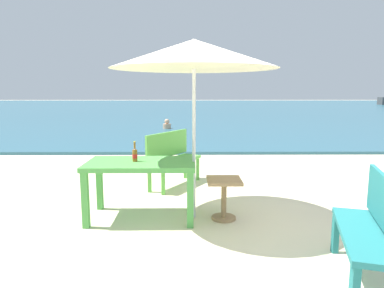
% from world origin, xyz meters
% --- Properties ---
extents(ground_plane, '(120.00, 120.00, 0.00)m').
position_xyz_m(ground_plane, '(0.00, 0.00, 0.00)').
color(ground_plane, beige).
extents(sea_water, '(120.00, 50.00, 0.08)m').
position_xyz_m(sea_water, '(0.00, 30.00, 0.04)').
color(sea_water, '#2D6075').
rests_on(sea_water, ground_plane).
extents(picnic_table_green, '(1.40, 0.80, 0.76)m').
position_xyz_m(picnic_table_green, '(-1.38, 0.48, 0.65)').
color(picnic_table_green, '#4C9E47').
rests_on(picnic_table_green, ground_plane).
extents(beer_bottle_amber, '(0.07, 0.07, 0.26)m').
position_xyz_m(beer_bottle_amber, '(-1.45, 0.49, 0.85)').
color(beer_bottle_amber, brown).
rests_on(beer_bottle_amber, picnic_table_green).
extents(patio_umbrella, '(2.10, 2.10, 2.30)m').
position_xyz_m(patio_umbrella, '(-0.69, 0.49, 2.12)').
color(patio_umbrella, silver).
rests_on(patio_umbrella, ground_plane).
extents(side_table_wood, '(0.44, 0.44, 0.54)m').
position_xyz_m(side_table_wood, '(-0.30, 0.42, 0.35)').
color(side_table_wood, '#9E7A51').
rests_on(side_table_wood, ground_plane).
extents(bench_teal_center, '(0.68, 1.25, 0.95)m').
position_xyz_m(bench_teal_center, '(0.81, -1.13, 0.54)').
color(bench_teal_center, '#237275').
rests_on(bench_teal_center, ground_plane).
extents(bench_green_left, '(0.94, 1.21, 0.95)m').
position_xyz_m(bench_green_left, '(-1.05, 2.07, 0.54)').
color(bench_green_left, '#60B24C').
rests_on(bench_green_left, ground_plane).
extents(swimmer_person, '(0.34, 0.34, 0.41)m').
position_xyz_m(swimmer_person, '(-1.68, 10.69, 0.24)').
color(swimmer_person, tan).
rests_on(swimmer_person, sea_water).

